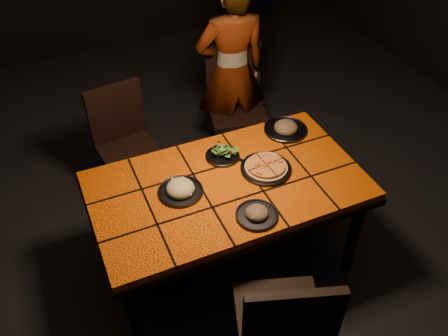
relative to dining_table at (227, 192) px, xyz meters
name	(u,v)px	position (x,y,z in m)	size (l,w,h in m)	color
room_shell	(228,70)	(0.00, 0.00, 0.83)	(6.04, 7.04, 3.08)	black
dining_table	(227,192)	(0.00, 0.00, 0.00)	(1.62, 0.92, 0.75)	#FF6008
chair_near	(284,324)	(-0.08, -0.85, -0.11)	(0.56, 0.56, 0.98)	black
chair_far_left	(124,138)	(-0.40, 0.97, -0.15)	(0.46, 0.46, 0.91)	black
chair_far_right	(235,97)	(0.55, 1.09, -0.11)	(0.53, 0.53, 0.98)	black
diner	(232,72)	(0.53, 1.11, 0.11)	(0.57, 0.37, 1.56)	brown
plate_pizza	(266,168)	(0.26, 0.01, 0.10)	(0.31, 0.31, 0.04)	#333438
plate_pasta	(180,190)	(-0.28, 0.03, 0.10)	(0.26, 0.26, 0.09)	#333438
plate_salad	(223,154)	(0.07, 0.23, 0.10)	(0.22, 0.22, 0.07)	#333438
plate_mushroom_a	(257,214)	(0.04, -0.31, 0.10)	(0.24, 0.24, 0.08)	#333438
plate_mushroom_b	(286,128)	(0.56, 0.31, 0.10)	(0.29, 0.29, 0.10)	#333438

